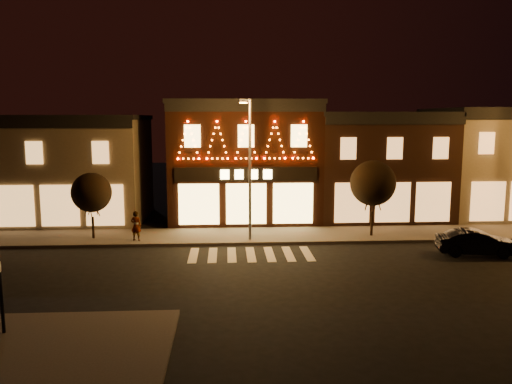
{
  "coord_description": "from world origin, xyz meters",
  "views": [
    {
      "loc": [
        -1.25,
        -21.99,
        7.13
      ],
      "look_at": [
        0.28,
        4.0,
        3.32
      ],
      "focal_mm": 35.75,
      "sensor_mm": 36.0,
      "label": 1
    }
  ],
  "objects": [
    {
      "name": "building_left",
      "position": [
        -13.0,
        13.99,
        3.66
      ],
      "size": [
        12.2,
        8.28,
        7.3
      ],
      "color": "#69604B",
      "rests_on": "ground"
    },
    {
      "name": "ground",
      "position": [
        0.0,
        0.0,
        0.0
      ],
      "size": [
        120.0,
        120.0,
        0.0
      ],
      "primitive_type": "plane",
      "color": "black",
      "rests_on": "ground"
    },
    {
      "name": "building_right_a",
      "position": [
        9.5,
        13.99,
        3.76
      ],
      "size": [
        9.2,
        8.28,
        7.5
      ],
      "color": "#311B11",
      "rests_on": "ground"
    },
    {
      "name": "sidewalk_near",
      "position": [
        -6.5,
        -7.5,
        0.07
      ],
      "size": [
        7.0,
        7.0,
        0.15
      ],
      "primitive_type": "cube",
      "color": "#47423D",
      "rests_on": "ground"
    },
    {
      "name": "sidewalk_far",
      "position": [
        2.0,
        8.0,
        0.07
      ],
      "size": [
        44.0,
        4.0,
        0.15
      ],
      "primitive_type": "cube",
      "color": "#47423D",
      "rests_on": "ground"
    },
    {
      "name": "building_right_b",
      "position": [
        18.5,
        13.99,
        3.91
      ],
      "size": [
        9.2,
        8.28,
        7.8
      ],
      "color": "#69604B",
      "rests_on": "ground"
    },
    {
      "name": "streetlamp_mid",
      "position": [
        0.03,
        6.52,
        4.86
      ],
      "size": [
        0.77,
        1.83,
        8.02
      ],
      "rotation": [
        0.0,
        0.0,
        0.26
      ],
      "color": "#59595E",
      "rests_on": "sidewalk_far"
    },
    {
      "name": "pedestrian",
      "position": [
        -6.43,
        6.88,
        1.01
      ],
      "size": [
        0.72,
        0.57,
        1.71
      ],
      "primitive_type": "imported",
      "rotation": [
        0.0,
        0.0,
        2.85
      ],
      "color": "gray",
      "rests_on": "sidewalk_far"
    },
    {
      "name": "building_pulp",
      "position": [
        0.0,
        13.98,
        4.16
      ],
      "size": [
        10.2,
        8.34,
        8.3
      ],
      "color": "black",
      "rests_on": "ground"
    },
    {
      "name": "tree_left",
      "position": [
        -9.05,
        7.62,
        2.84
      ],
      "size": [
        2.3,
        2.3,
        3.85
      ],
      "rotation": [
        0.0,
        0.0,
        0.13
      ],
      "color": "black",
      "rests_on": "sidewalk_far"
    },
    {
      "name": "dark_sedan",
      "position": [
        11.79,
        3.2,
        0.66
      ],
      "size": [
        4.21,
        2.11,
        1.33
      ],
      "primitive_type": "imported",
      "rotation": [
        0.0,
        0.0,
        1.39
      ],
      "color": "black",
      "rests_on": "ground"
    },
    {
      "name": "tree_right",
      "position": [
        7.39,
        7.35,
        3.3
      ],
      "size": [
        2.69,
        2.69,
        4.5
      ],
      "rotation": [
        0.0,
        0.0,
        -0.07
      ],
      "color": "black",
      "rests_on": "sidewalk_far"
    }
  ]
}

